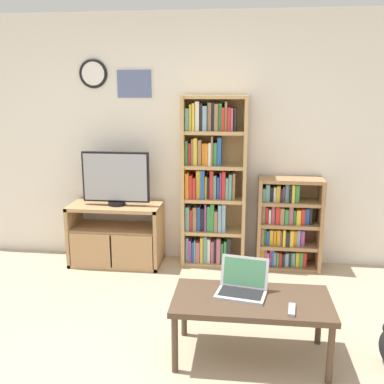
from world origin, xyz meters
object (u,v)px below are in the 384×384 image
at_px(coffee_table, 252,305).
at_px(television, 116,179).
at_px(bookshelf_tall, 211,185).
at_px(bookshelf_short, 286,224).
at_px(remote_near_laptop, 292,310).
at_px(tv_stand, 116,234).
at_px(laptop, 242,285).

bearing_deg(coffee_table, television, 131.57).
distance_m(bookshelf_tall, coffee_table, 1.81).
bearing_deg(coffee_table, bookshelf_short, 77.56).
bearing_deg(remote_near_laptop, tv_stand, -38.93).
bearing_deg(tv_stand, laptop, -47.99).
xyz_separation_m(television, bookshelf_short, (1.76, 0.12, -0.47)).
distance_m(television, bookshelf_tall, 0.99).
bearing_deg(bookshelf_short, laptop, -105.25).
distance_m(television, laptop, 2.03).
distance_m(tv_stand, bookshelf_short, 1.79).
distance_m(tv_stand, television, 0.61).
relative_size(bookshelf_short, coffee_table, 0.88).
bearing_deg(bookshelf_tall, coffee_table, -76.39).
distance_m(tv_stand, coffee_table, 2.11).
distance_m(bookshelf_short, coffee_table, 1.73).
height_order(bookshelf_tall, coffee_table, bookshelf_tall).
bearing_deg(bookshelf_tall, laptop, -78.00).
relative_size(tv_stand, remote_near_laptop, 5.83).
height_order(laptop, remote_near_laptop, laptop).
bearing_deg(remote_near_laptop, television, -39.24).
relative_size(bookshelf_short, laptop, 2.53).
distance_m(bookshelf_tall, remote_near_laptop, 2.00).
bearing_deg(bookshelf_tall, bookshelf_short, -0.81).
height_order(tv_stand, television, television).
xyz_separation_m(bookshelf_short, remote_near_laptop, (-0.12, -1.84, -0.01)).
bearing_deg(laptop, television, 142.38).
xyz_separation_m(bookshelf_short, coffee_table, (-0.37, -1.68, -0.06)).
xyz_separation_m(tv_stand, bookshelf_short, (1.78, 0.12, 0.14)).
bearing_deg(television, laptop, -48.39).
xyz_separation_m(coffee_table, laptop, (-0.07, 0.08, 0.11)).
bearing_deg(remote_near_laptop, bookshelf_short, -86.65).
bearing_deg(tv_stand, remote_near_laptop, -45.97).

